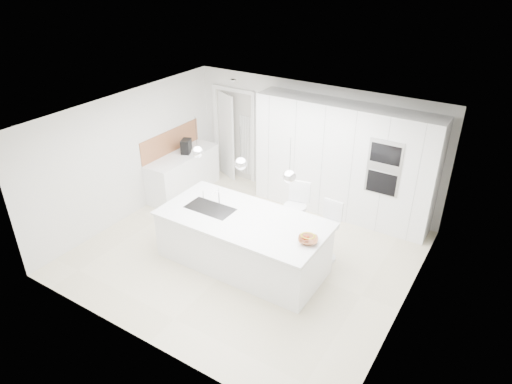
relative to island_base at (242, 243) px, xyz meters
The scene contains 27 objects.
floor 0.53m from the island_base, 108.43° to the left, with size 5.50×5.50×0.00m, color beige.
wall_back 2.92m from the island_base, 92.05° to the left, with size 5.50×5.50×0.00m, color silver.
wall_left 2.98m from the island_base, behind, with size 5.00×5.00×0.00m, color silver.
ceiling 2.09m from the island_base, 108.43° to the left, with size 5.50×5.50×0.00m, color white.
tall_cabinets 2.69m from the island_base, 74.36° to the left, with size 3.60×0.60×2.30m, color white.
oven_stack 2.86m from the island_base, 53.85° to the left, with size 0.62×0.04×1.05m, color #A5A5A8, non-canonical shape.
doorway_frame 3.50m from the island_base, 126.50° to the left, with size 1.11×0.08×2.13m, color white, non-canonical shape.
hallway_door 3.61m from the island_base, 130.22° to the left, with size 0.82×0.04×2.00m, color white.
radiator 3.28m from the island_base, 122.08° to the left, with size 0.32×0.04×1.40m, color white, non-canonical shape.
left_base_cabinets 2.96m from the island_base, 149.53° to the left, with size 0.60×1.80×0.86m, color white.
left_worktop 2.99m from the island_base, 149.53° to the left, with size 0.62×1.82×0.04m, color white.
oak_backsplash 3.29m from the island_base, 152.14° to the left, with size 0.02×1.80×0.50m, color #AE6B40.
island_base is the anchor object (origin of this frame).
island_worktop 0.45m from the island_base, 90.00° to the left, with size 2.84×1.40×0.04m, color white.
island_sink 0.76m from the island_base, behind, with size 0.84×0.44×0.18m, color #3F3F42, non-canonical shape.
island_tap 0.89m from the island_base, 161.57° to the left, with size 0.02×0.02×0.30m, color white.
pendant_left 1.70m from the island_base, behind, with size 0.20×0.20×0.20m, color white.
pendant_mid 1.47m from the island_base, 146.31° to the right, with size 0.20×0.20×0.20m, color white.
pendant_right 1.70m from the island_base, ahead, with size 0.20×0.20×0.20m, color white.
fruit_bowl 1.32m from the island_base, ahead, with size 0.30×0.30×0.07m, color #AE6B40.
espresso_machine 3.08m from the island_base, 147.11° to the left, with size 0.18×0.28×0.30m, color black.
bar_stool_left 1.11m from the island_base, 64.38° to the left, with size 0.40×0.56×1.22m, color white, non-canonical shape.
bar_stool_right 1.47m from the island_base, 37.19° to the left, with size 0.36×0.50×1.10m, color white, non-canonical shape.
apple_a 1.31m from the island_base, ahead, with size 0.08×0.08×0.08m, color #B23B1D.
apple_b 1.29m from the island_base, ahead, with size 0.08×0.08×0.08m, color #B23B1D.
apple_c 1.31m from the island_base, ahead, with size 0.08×0.08×0.08m, color #B23B1D.
banana_bunch 1.36m from the island_base, ahead, with size 0.23×0.23×0.03m, color yellow.
Camera 1 is at (3.69, -5.57, 4.83)m, focal length 32.00 mm.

